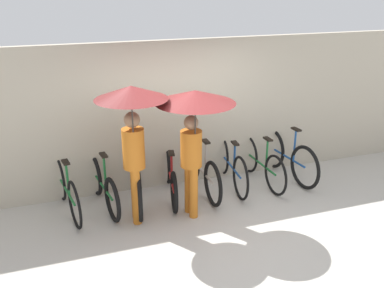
# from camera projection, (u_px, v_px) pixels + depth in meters

# --- Properties ---
(ground_plane) EXTENTS (30.00, 30.00, 0.00)m
(ground_plane) POSITION_uv_depth(u_px,v_px,m) (217.00, 235.00, 6.10)
(ground_plane) COLOR #B7B2A8
(back_wall) EXTENTS (11.89, 0.12, 2.52)m
(back_wall) POSITION_uv_depth(u_px,v_px,m) (177.00, 115.00, 7.28)
(back_wall) COLOR #B2A893
(back_wall) RESTS_ON ground
(parked_bicycle_0) EXTENTS (0.45, 1.70, 0.99)m
(parked_bicycle_0) POSITION_uv_depth(u_px,v_px,m) (67.00, 190.00, 6.59)
(parked_bicycle_0) COLOR black
(parked_bicycle_0) RESTS_ON ground
(parked_bicycle_1) EXTENTS (0.44, 1.65, 1.02)m
(parked_bicycle_1) POSITION_uv_depth(u_px,v_px,m) (103.00, 186.00, 6.76)
(parked_bicycle_1) COLOR black
(parked_bicycle_1) RESTS_ON ground
(parked_bicycle_2) EXTENTS (0.50, 1.83, 0.98)m
(parked_bicycle_2) POSITION_uv_depth(u_px,v_px,m) (138.00, 180.00, 6.88)
(parked_bicycle_2) COLOR black
(parked_bicycle_2) RESTS_ON ground
(parked_bicycle_3) EXTENTS (0.50, 1.71, 1.02)m
(parked_bicycle_3) POSITION_uv_depth(u_px,v_px,m) (171.00, 177.00, 7.10)
(parked_bicycle_3) COLOR black
(parked_bicycle_3) RESTS_ON ground
(parked_bicycle_4) EXTENTS (0.44, 1.82, 1.08)m
(parked_bicycle_4) POSITION_uv_depth(u_px,v_px,m) (202.00, 170.00, 7.27)
(parked_bicycle_4) COLOR black
(parked_bicycle_4) RESTS_ON ground
(parked_bicycle_5) EXTENTS (0.44, 1.78, 0.97)m
(parked_bicycle_5) POSITION_uv_depth(u_px,v_px,m) (231.00, 164.00, 7.48)
(parked_bicycle_5) COLOR black
(parked_bicycle_5) RESTS_ON ground
(parked_bicycle_6) EXTENTS (0.44, 1.70, 1.03)m
(parked_bicycle_6) POSITION_uv_depth(u_px,v_px,m) (261.00, 163.00, 7.58)
(parked_bicycle_6) COLOR black
(parked_bicycle_6) RESTS_ON ground
(parked_bicycle_7) EXTENTS (0.44, 1.77, 1.07)m
(parked_bicycle_7) POSITION_uv_depth(u_px,v_px,m) (287.00, 156.00, 7.78)
(parked_bicycle_7) COLOR black
(parked_bicycle_7) RESTS_ON ground
(pedestrian_leading) EXTENTS (1.00, 1.00, 2.11)m
(pedestrian_leading) POSITION_uv_depth(u_px,v_px,m) (132.00, 118.00, 5.82)
(pedestrian_leading) COLOR #C66B1E
(pedestrian_leading) RESTS_ON ground
(pedestrian_center) EXTENTS (1.13, 1.13, 2.00)m
(pedestrian_center) POSITION_uv_depth(u_px,v_px,m) (194.00, 116.00, 5.99)
(pedestrian_center) COLOR #C66B1E
(pedestrian_center) RESTS_ON ground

